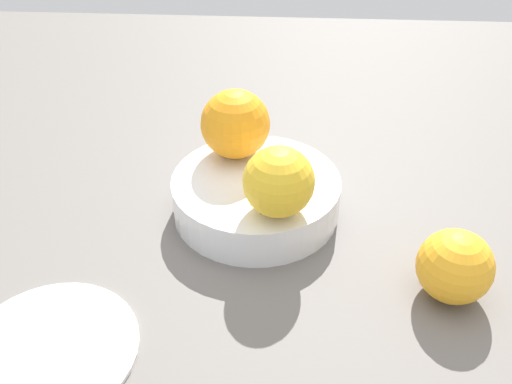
{
  "coord_description": "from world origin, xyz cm",
  "views": [
    {
      "loc": [
        42.43,
        2.59,
        33.88
      ],
      "look_at": [
        0.0,
        0.0,
        2.27
      ],
      "focal_mm": 39.12,
      "sensor_mm": 36.0,
      "label": 1
    }
  ],
  "objects": [
    {
      "name": "orange_in_bowl_0",
      "position": [
        -4.26,
        -2.25,
        7.15
      ],
      "size": [
        6.74,
        6.74,
        6.74
      ],
      "primitive_type": "sphere",
      "color": "orange",
      "rests_on": "fruit_bowl"
    },
    {
      "name": "orange_in_bowl_1",
      "position": [
        4.59,
        2.18,
        6.84
      ],
      "size": [
        6.12,
        6.12,
        6.12
      ],
      "primitive_type": "sphere",
      "color": "yellow",
      "rests_on": "fruit_bowl"
    },
    {
      "name": "orange_loose_0",
      "position": [
        9.84,
        16.3,
        3.02
      ],
      "size": [
        6.03,
        6.03,
        6.03
      ],
      "primitive_type": "sphere",
      "color": "#F9A823",
      "rests_on": "ground_plane"
    },
    {
      "name": "ground_plane",
      "position": [
        0.0,
        0.0,
        -1.0
      ],
      "size": [
        110.0,
        110.0,
        2.0
      ],
      "primitive_type": "cube",
      "color": "#66605B"
    },
    {
      "name": "fruit_bowl",
      "position": [
        0.0,
        0.0,
        1.79
      ],
      "size": [
        15.91,
        15.91,
        3.78
      ],
      "color": "white",
      "rests_on": "ground_plane"
    },
    {
      "name": "side_plate",
      "position": [
        17.55,
        -14.18,
        0.4
      ],
      "size": [
        13.2,
        13.2,
        0.8
      ],
      "primitive_type": "cylinder",
      "color": "white",
      "rests_on": "ground_plane"
    }
  ]
}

